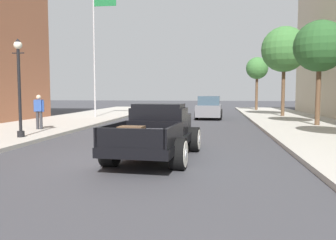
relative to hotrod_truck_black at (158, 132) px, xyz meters
name	(u,v)px	position (x,y,z in m)	size (l,w,h in m)	color
ground_plane	(139,159)	(-0.51, -0.42, -0.75)	(140.00, 140.00, 0.00)	#3D3D42
hotrod_truck_black	(158,132)	(0.00, 0.00, 0.00)	(2.43, 5.03, 1.58)	black
car_background_grey	(209,108)	(1.21, 15.35, 0.01)	(1.98, 4.35, 1.65)	slate
pedestrian_sidewalk_left	(39,110)	(-6.71, 5.45, 0.33)	(0.53, 0.22, 1.65)	#333338
street_lamp_near	(19,80)	(-5.95, 2.59, 1.63)	(0.50, 0.32, 3.85)	black
flagpole	(97,38)	(-6.77, 14.04, 5.02)	(1.74, 0.16, 9.16)	#B2B2B7
street_tree_second	(320,47)	(7.14, 9.50, 3.60)	(2.73, 2.73, 5.59)	brown
street_tree_third	(284,50)	(6.69, 16.82, 4.33)	(3.36, 3.36, 6.64)	brown
street_tree_farthest	(257,69)	(5.76, 25.70, 3.54)	(2.20, 2.20, 5.29)	brown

